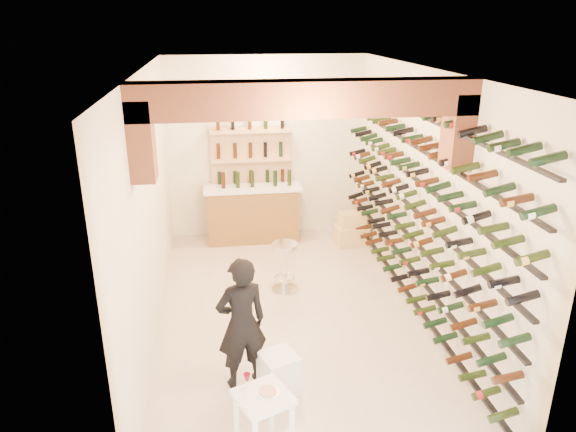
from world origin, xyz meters
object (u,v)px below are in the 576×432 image
at_px(back_counter, 253,212).
at_px(person, 242,324).
at_px(tasting_table, 263,406).
at_px(wine_rack, 408,200).
at_px(white_stool, 279,373).
at_px(chrome_barstool, 285,264).
at_px(crate_lower, 351,235).

xyz_separation_m(back_counter, person, (-0.43, -4.04, 0.22)).
relative_size(tasting_table, person, 0.53).
bearing_deg(wine_rack, white_stool, -140.15).
bearing_deg(chrome_barstool, crate_lower, 47.94).
bearing_deg(person, white_stool, 137.67).
bearing_deg(crate_lower, wine_rack, -86.59).
xyz_separation_m(white_stool, person, (-0.37, 0.19, 0.53)).
bearing_deg(crate_lower, chrome_barstool, -132.06).
xyz_separation_m(back_counter, white_stool, (-0.06, -4.23, -0.31)).
bearing_deg(back_counter, tasting_table, -93.49).
xyz_separation_m(tasting_table, crate_lower, (2.01, 4.63, -0.37)).
height_order(wine_rack, crate_lower, wine_rack).
xyz_separation_m(back_counter, crate_lower, (1.70, -0.45, -0.36)).
relative_size(tasting_table, chrome_barstool, 1.06).
bearing_deg(crate_lower, tasting_table, -113.44).
height_order(person, crate_lower, person).
height_order(back_counter, chrome_barstool, back_counter).
bearing_deg(white_stool, person, 152.78).
xyz_separation_m(white_stool, crate_lower, (1.76, 3.78, -0.06)).
relative_size(wine_rack, back_counter, 3.35).
relative_size(wine_rack, chrome_barstool, 7.58).
relative_size(wine_rack, person, 3.79).
xyz_separation_m(wine_rack, back_counter, (-1.83, 2.65, -1.02)).
distance_m(tasting_table, crate_lower, 5.07).
height_order(tasting_table, crate_lower, tasting_table).
height_order(back_counter, white_stool, back_counter).
bearing_deg(tasting_table, person, 73.16).
height_order(wine_rack, chrome_barstool, wine_rack).
xyz_separation_m(tasting_table, white_stool, (0.25, 0.85, -0.31)).
bearing_deg(back_counter, crate_lower, -14.77).
distance_m(tasting_table, person, 1.07).
distance_m(person, chrome_barstool, 2.19).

